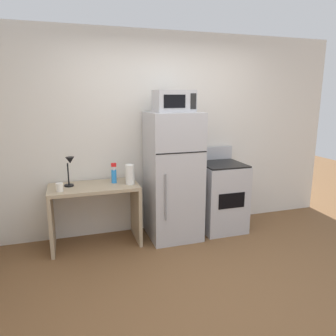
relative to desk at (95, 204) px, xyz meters
name	(u,v)px	position (x,y,z in m)	size (l,w,h in m)	color
ground_plane	(217,291)	(0.98, -1.36, -0.51)	(12.00, 12.00, 0.00)	brown
wall_back_white	(164,133)	(0.98, 0.34, 0.79)	(5.00, 0.10, 2.60)	silver
desk	(95,204)	(0.00, 0.00, 0.00)	(1.05, 0.54, 0.75)	tan
desk_lamp	(70,167)	(-0.26, 0.05, 0.48)	(0.14, 0.12, 0.35)	black
spray_bottle	(114,175)	(0.25, 0.05, 0.33)	(0.06, 0.06, 0.25)	#2D8CEA
paper_towel_roll	(130,174)	(0.43, -0.07, 0.36)	(0.11, 0.11, 0.24)	white
coffee_mug	(60,187)	(-0.38, -0.13, 0.28)	(0.08, 0.08, 0.10)	white
refrigerator	(173,176)	(0.98, -0.05, 0.29)	(0.63, 0.66, 1.60)	#B7B7BC
microwave	(174,101)	(0.98, -0.07, 1.22)	(0.46, 0.35, 0.26)	#B7B7BC
oven_range	(221,196)	(1.67, -0.03, -0.05)	(0.57, 0.61, 1.10)	#B7B7BC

